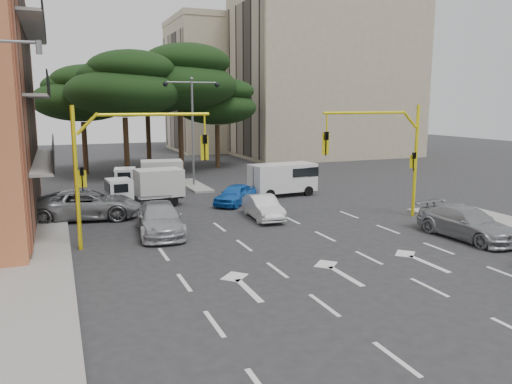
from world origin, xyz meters
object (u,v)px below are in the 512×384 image
Objects in this scene: car_silver_parked at (467,223)px; van_white at (283,179)px; car_white_hatch at (263,207)px; box_truck_a at (146,188)px; street_lamp_center at (192,112)px; car_blue_compact at (235,194)px; car_silver_wagon at (160,219)px; box_truck_b at (150,177)px; signal_mast_right at (389,146)px; signal_mast_left at (120,156)px; car_silver_cross_a at (86,204)px.

car_silver_parked is 1.13× the size of van_white.
box_truck_a is at bearing 137.07° from car_white_hatch.
street_lamp_center is 8.91m from car_blue_compact.
car_silver_wagon reaches higher than car_white_hatch.
street_lamp_center is at bearing -54.77° from box_truck_b.
car_silver_wagon is 6.68m from box_truck_a.
box_truck_b is at bearing 130.28° from signal_mast_right.
car_white_hatch is at bearing -148.18° from box_truck_b.
signal_mast_left is 1.38× the size of van_white.
car_blue_compact is at bearing -76.56° from car_silver_cross_a.
signal_mast_left is at bearing -159.59° from car_silver_cross_a.
signal_mast_left reaches higher than box_truck_a.
signal_mast_right reaches higher than car_silver_parked.
car_silver_cross_a is at bearing 117.57° from box_truck_a.
box_truck_a is (-5.12, 1.48, 0.48)m from car_blue_compact.
car_silver_cross_a is at bearing -129.25° from car_blue_compact.
van_white is (12.56, 2.40, 0.30)m from car_silver_cross_a.
car_blue_compact is 8.65m from car_silver_cross_a.
car_silver_parked is at bearing -11.10° from car_blue_compact.
street_lamp_center reaches higher than car_silver_wagon.
street_lamp_center reaches higher than car_silver_cross_a.
signal_mast_right is 1.22× the size of car_silver_wagon.
van_white is at bearing 35.95° from signal_mast_left.
car_blue_compact is at bearing -71.34° from van_white.
car_blue_compact is at bearing 133.43° from signal_mast_right.
van_white is (11.36, 8.24, -2.80)m from signal_mast_left.
car_silver_parked is (7.81, -18.66, -4.72)m from street_lamp_center.
car_silver_cross_a is 1.16× the size of car_silver_parked.
car_silver_cross_a is at bearing -83.96° from van_white.
signal_mast_right reaches higher than car_white_hatch.
signal_mast_right is 1.06× the size of car_silver_cross_a.
street_lamp_center is at bearing -35.55° from car_silver_cross_a.
signal_mast_right is 1.00× the size of signal_mast_left.
car_blue_compact is at bearing -110.34° from box_truck_a.
car_silver_cross_a is at bearing -134.39° from street_lamp_center.
car_silver_parked reaches higher than car_blue_compact.
car_silver_cross_a reaches higher than car_silver_wagon.
box_truck_a is at bearing -149.94° from car_blue_compact.
signal_mast_left is at bearing 173.29° from box_truck_b.
box_truck_b reaches higher than van_white.
box_truck_a is (-4.50, -6.00, -4.33)m from street_lamp_center.
box_truck_b is (3.26, 12.21, -2.76)m from signal_mast_left.
signal_mast_right is at bearing -17.69° from car_white_hatch.
box_truck_b is (0.96, 4.20, 0.03)m from box_truck_a.
street_lamp_center is 1.37× the size of car_silver_cross_a.
box_truck_a reaches higher than car_white_hatch.
street_lamp_center reaches higher than box_truck_a.
signal_mast_right is at bearing -129.56° from box_truck_a.
van_white reaches higher than car_white_hatch.
street_lamp_center is 1.59× the size of car_silver_parked.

